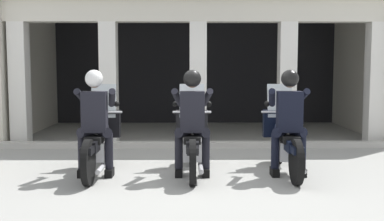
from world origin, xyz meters
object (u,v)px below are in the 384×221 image
police_officer_left (95,114)px  police_officer_center (192,114)px  motorcycle_left (99,140)px  motorcycle_right (285,140)px  police_officer_right (289,114)px  motorcycle_center (192,140)px

police_officer_left → police_officer_center: bearing=-5.7°
motorcycle_left → police_officer_center: (1.43, -0.28, 0.44)m
police_officer_center → motorcycle_right: 1.53m
motorcycle_left → police_officer_center: bearing=-16.9°
police_officer_center → police_officer_right: (1.43, 0.01, 0.00)m
police_officer_center → motorcycle_right: police_officer_center is taller
motorcycle_left → motorcycle_right: 2.86m
motorcycle_center → police_officer_right: police_officer_right is taller
motorcycle_center → police_officer_center: 0.52m
police_officer_center → police_officer_right: same height
motorcycle_right → motorcycle_left: bearing=-176.5°
motorcycle_left → motorcycle_right: bearing=-5.6°
police_officer_left → police_officer_right: bearing=-5.6°
motorcycle_left → motorcycle_right: (2.86, 0.01, 0.00)m
motorcycle_left → police_officer_left: size_ratio=1.29×
motorcycle_center → police_officer_center: bearing=-95.3°
motorcycle_center → motorcycle_left: bearing=175.2°
police_officer_right → motorcycle_center: bearing=172.3°
motorcycle_left → police_officer_right: police_officer_right is taller
police_officer_center → police_officer_right: size_ratio=1.00×
motorcycle_left → motorcycle_right: size_ratio=1.00×
motorcycle_right → police_officer_right: (-0.00, -0.28, 0.44)m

